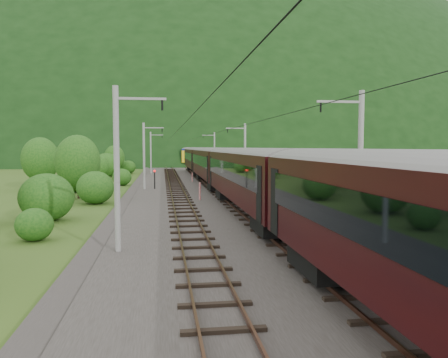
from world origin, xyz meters
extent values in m
plane|color=#2E4E18|center=(0.00, 0.00, 0.00)|extent=(600.00, 600.00, 0.00)
cube|color=#38332D|center=(0.00, 10.00, 0.15)|extent=(14.00, 220.00, 0.30)
cube|color=brown|center=(-3.12, 10.00, 0.49)|extent=(0.08, 220.00, 0.15)
cube|color=brown|center=(-1.68, 10.00, 0.49)|extent=(0.08, 220.00, 0.15)
cube|color=black|center=(-2.40, 10.00, 0.36)|extent=(2.40, 220.00, 0.12)
cube|color=brown|center=(1.68, 10.00, 0.49)|extent=(0.08, 220.00, 0.15)
cube|color=brown|center=(3.12, 10.00, 0.49)|extent=(0.08, 220.00, 0.15)
cube|color=black|center=(2.40, 10.00, 0.36)|extent=(2.40, 220.00, 0.12)
cylinder|color=gray|center=(-6.20, 0.00, 4.30)|extent=(0.28, 0.28, 8.00)
cube|color=gray|center=(-5.00, 0.00, 7.70)|extent=(2.40, 0.12, 0.12)
cylinder|color=black|center=(-4.00, 0.00, 7.40)|extent=(0.10, 0.10, 0.50)
cylinder|color=gray|center=(-6.20, 32.00, 4.30)|extent=(0.28, 0.28, 8.00)
cube|color=gray|center=(-5.00, 32.00, 7.70)|extent=(2.40, 0.12, 0.12)
cylinder|color=black|center=(-4.00, 32.00, 7.40)|extent=(0.10, 0.10, 0.50)
cylinder|color=gray|center=(-6.20, 64.00, 4.30)|extent=(0.28, 0.28, 8.00)
cube|color=gray|center=(-5.00, 64.00, 7.70)|extent=(2.40, 0.12, 0.12)
cylinder|color=black|center=(-4.00, 64.00, 7.40)|extent=(0.10, 0.10, 0.50)
cylinder|color=gray|center=(-6.20, 96.00, 4.30)|extent=(0.28, 0.28, 8.00)
cube|color=gray|center=(-5.00, 96.00, 7.70)|extent=(2.40, 0.12, 0.12)
cylinder|color=black|center=(-4.00, 96.00, 7.40)|extent=(0.10, 0.10, 0.50)
cylinder|color=gray|center=(-6.20, 128.00, 4.30)|extent=(0.28, 0.28, 8.00)
cube|color=gray|center=(-5.00, 128.00, 7.70)|extent=(2.40, 0.12, 0.12)
cylinder|color=black|center=(-4.00, 128.00, 7.40)|extent=(0.10, 0.10, 0.50)
cylinder|color=gray|center=(6.20, 0.00, 4.30)|extent=(0.28, 0.28, 8.00)
cube|color=gray|center=(5.00, 0.00, 7.70)|extent=(2.40, 0.12, 0.12)
cylinder|color=black|center=(4.00, 0.00, 7.40)|extent=(0.10, 0.10, 0.50)
cylinder|color=gray|center=(6.20, 32.00, 4.30)|extent=(0.28, 0.28, 8.00)
cube|color=gray|center=(5.00, 32.00, 7.70)|extent=(2.40, 0.12, 0.12)
cylinder|color=black|center=(4.00, 32.00, 7.40)|extent=(0.10, 0.10, 0.50)
cylinder|color=gray|center=(6.20, 64.00, 4.30)|extent=(0.28, 0.28, 8.00)
cube|color=gray|center=(5.00, 64.00, 7.70)|extent=(2.40, 0.12, 0.12)
cylinder|color=black|center=(4.00, 64.00, 7.40)|extent=(0.10, 0.10, 0.50)
cylinder|color=gray|center=(6.20, 96.00, 4.30)|extent=(0.28, 0.28, 8.00)
cube|color=gray|center=(5.00, 96.00, 7.70)|extent=(2.40, 0.12, 0.12)
cylinder|color=black|center=(4.00, 96.00, 7.40)|extent=(0.10, 0.10, 0.50)
cylinder|color=gray|center=(6.20, 128.00, 4.30)|extent=(0.28, 0.28, 8.00)
cube|color=gray|center=(5.00, 128.00, 7.70)|extent=(2.40, 0.12, 0.12)
cylinder|color=black|center=(4.00, 128.00, 7.40)|extent=(0.10, 0.10, 0.50)
cylinder|color=black|center=(-2.40, 10.00, 7.10)|extent=(0.03, 198.00, 0.03)
cylinder|color=black|center=(2.40, 10.00, 7.10)|extent=(0.03, 198.00, 0.03)
ellipsoid|color=black|center=(0.00, 260.00, 0.00)|extent=(504.00, 360.00, 244.00)
cube|color=black|center=(0.76, -14.29, 3.65)|extent=(0.05, 21.63, 1.28)
cube|color=black|center=(2.40, -5.69, 1.07)|extent=(2.46, 3.58, 1.01)
cube|color=black|center=(2.40, 10.89, 3.25)|extent=(3.24, 24.58, 3.35)
cylinder|color=slate|center=(2.40, 10.89, 4.76)|extent=(3.24, 24.46, 3.24)
cube|color=black|center=(0.76, 10.89, 3.65)|extent=(0.05, 21.63, 1.28)
cube|color=black|center=(4.04, 10.89, 3.65)|extent=(0.05, 21.63, 1.28)
cube|color=black|center=(2.40, 2.28, 1.07)|extent=(2.46, 3.58, 1.01)
cube|color=black|center=(2.40, 19.49, 1.07)|extent=(2.46, 3.58, 1.01)
cube|color=black|center=(2.40, 36.06, 3.25)|extent=(3.24, 24.58, 3.35)
cylinder|color=slate|center=(2.40, 36.06, 4.76)|extent=(3.24, 24.46, 3.24)
cube|color=black|center=(0.76, 36.06, 3.65)|extent=(0.05, 21.63, 1.28)
cube|color=black|center=(4.04, 36.06, 3.65)|extent=(0.05, 21.63, 1.28)
cube|color=black|center=(2.40, 27.46, 1.07)|extent=(2.46, 3.58, 1.01)
cube|color=black|center=(2.40, 44.67, 1.07)|extent=(2.46, 3.58, 1.01)
cube|color=black|center=(2.40, 61.24, 3.25)|extent=(3.24, 24.58, 3.35)
cylinder|color=slate|center=(2.40, 61.24, 4.76)|extent=(3.24, 24.46, 3.24)
cube|color=black|center=(0.76, 61.24, 3.65)|extent=(0.05, 21.63, 1.28)
cube|color=black|center=(4.04, 61.24, 3.65)|extent=(0.05, 21.63, 1.28)
cube|color=black|center=(2.40, 52.64, 1.07)|extent=(2.46, 3.58, 1.01)
cube|color=black|center=(2.40, 69.84, 1.07)|extent=(2.46, 3.58, 1.01)
cube|color=navy|center=(2.40, 96.47, 3.25)|extent=(3.24, 20.11, 3.35)
cylinder|color=slate|center=(2.40, 96.47, 4.76)|extent=(3.24, 20.01, 3.24)
cube|color=black|center=(0.76, 96.47, 3.65)|extent=(0.05, 17.70, 1.28)
cube|color=black|center=(4.04, 96.47, 3.65)|extent=(0.05, 17.70, 1.28)
cube|color=black|center=(2.40, 89.43, 1.07)|extent=(2.46, 3.58, 1.01)
cube|color=black|center=(2.40, 103.51, 1.07)|extent=(2.46, 3.58, 1.01)
cube|color=gold|center=(2.40, 106.33, 3.03)|extent=(3.31, 0.50, 3.02)
cube|color=gold|center=(2.40, 86.62, 3.03)|extent=(3.31, 0.50, 3.02)
cube|color=black|center=(2.40, 99.47, 5.54)|extent=(0.08, 1.60, 1.01)
cylinder|color=red|center=(-0.47, 20.12, 1.15)|extent=(0.18, 0.18, 1.70)
cylinder|color=red|center=(0.32, 42.38, 0.98)|extent=(0.15, 0.15, 1.36)
cylinder|color=black|center=(-4.96, 32.04, 1.36)|extent=(0.15, 0.15, 2.13)
sphere|color=red|center=(-4.96, 32.04, 2.48)|extent=(0.26, 0.26, 0.26)
ellipsoid|color=#154412|center=(-11.32, 4.46, 0.95)|extent=(2.11, 2.11, 1.90)
ellipsoid|color=#154412|center=(-12.35, 11.42, 1.75)|extent=(3.88, 3.88, 3.49)
ellipsoid|color=#154412|center=(-10.31, 20.79, 1.56)|extent=(3.47, 3.47, 3.13)
ellipsoid|color=#154412|center=(-14.34, 32.19, 1.71)|extent=(3.80, 3.80, 3.42)
ellipsoid|color=#154412|center=(-9.62, 40.58, 1.19)|extent=(2.65, 2.65, 2.39)
ellipsoid|color=#154412|center=(-10.88, 50.90, 0.95)|extent=(2.11, 2.11, 1.90)
ellipsoid|color=#154412|center=(-13.97, 59.05, 2.15)|extent=(4.78, 4.78, 4.30)
ellipsoid|color=#154412|center=(-10.86, 68.74, 1.33)|extent=(2.96, 2.96, 2.66)
ellipsoid|color=#154412|center=(-13.77, 75.16, 1.37)|extent=(3.04, 3.04, 2.74)
ellipsoid|color=#154412|center=(-14.13, 84.83, 1.40)|extent=(3.12, 3.12, 2.81)
ellipsoid|color=#154412|center=(-12.46, 96.08, 1.79)|extent=(3.98, 3.98, 3.58)
cylinder|color=black|center=(-12.75, 25.68, 1.80)|extent=(0.24, 0.24, 3.61)
ellipsoid|color=#154412|center=(-12.75, 25.68, 3.87)|extent=(4.64, 4.64, 5.57)
cylinder|color=black|center=(-19.19, 36.00, 1.80)|extent=(0.24, 0.24, 3.59)
ellipsoid|color=#154412|center=(-19.19, 36.00, 3.85)|extent=(4.62, 4.62, 5.54)
cylinder|color=black|center=(-13.88, 50.89, 1.08)|extent=(0.24, 0.24, 2.17)
ellipsoid|color=#154412|center=(-13.88, 50.89, 2.32)|extent=(2.78, 2.78, 3.34)
cylinder|color=black|center=(-13.31, 66.00, 1.55)|extent=(0.24, 0.24, 3.10)
ellipsoid|color=#154412|center=(-13.31, 66.00, 3.32)|extent=(3.98, 3.98, 4.78)
ellipsoid|color=#154412|center=(12.85, 3.16, 0.77)|extent=(1.72, 1.72, 1.55)
ellipsoid|color=#154412|center=(13.15, 17.92, 1.26)|extent=(2.79, 2.79, 2.51)
ellipsoid|color=#154412|center=(11.84, 35.39, 0.73)|extent=(1.61, 1.61, 1.45)
ellipsoid|color=#154412|center=(9.56, 52.95, 1.09)|extent=(2.41, 2.41, 2.17)
ellipsoid|color=#154412|center=(11.26, 66.73, 1.41)|extent=(3.13, 3.13, 2.82)
camera|label=1|loc=(-4.03, -21.50, 5.38)|focal=35.00mm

